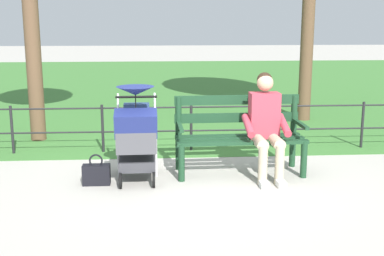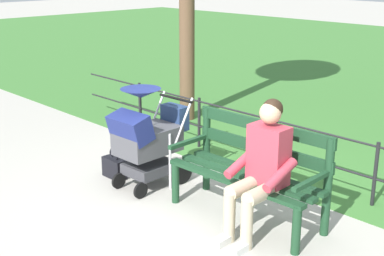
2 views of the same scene
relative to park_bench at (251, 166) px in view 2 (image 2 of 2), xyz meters
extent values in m
plane|color=#ADA89E|center=(0.53, 0.12, -0.53)|extent=(60.00, 60.00, 0.00)
cube|color=#193D23|center=(0.00, -0.06, -0.08)|extent=(1.60, 0.15, 0.04)
cube|color=#193D23|center=(0.00, 0.12, -0.08)|extent=(1.60, 0.15, 0.04)
cube|color=#193D23|center=(-0.01, 0.30, -0.08)|extent=(1.60, 0.15, 0.04)
cube|color=#193D23|center=(0.00, -0.16, 0.14)|extent=(1.60, 0.08, 0.12)
cube|color=#193D23|center=(0.00, -0.16, 0.37)|extent=(1.60, 0.08, 0.12)
cylinder|color=#193D23|center=(-0.76, 0.29, -0.30)|extent=(0.08, 0.08, 0.45)
cylinder|color=#193D23|center=(-0.74, -0.19, -0.05)|extent=(0.08, 0.08, 0.95)
cube|color=#193D23|center=(-0.75, 0.09, 0.10)|extent=(0.07, 0.56, 0.04)
cylinder|color=#193D23|center=(0.74, 0.34, -0.30)|extent=(0.08, 0.08, 0.45)
cylinder|color=#193D23|center=(0.75, -0.14, -0.05)|extent=(0.08, 0.08, 0.95)
cube|color=#193D23|center=(0.75, 0.14, 0.10)|extent=(0.07, 0.56, 0.04)
cylinder|color=tan|center=(-0.40, 0.33, -0.06)|extent=(0.15, 0.40, 0.14)
cylinder|color=tan|center=(-0.20, 0.34, -0.06)|extent=(0.15, 0.40, 0.14)
cylinder|color=tan|center=(-0.40, 0.53, -0.29)|extent=(0.11, 0.11, 0.47)
cylinder|color=tan|center=(-0.20, 0.54, -0.29)|extent=(0.11, 0.11, 0.47)
cube|color=silver|center=(-0.40, 0.61, -0.49)|extent=(0.11, 0.22, 0.07)
cube|color=silver|center=(-0.20, 0.62, -0.49)|extent=(0.11, 0.22, 0.07)
cube|color=#B23847|center=(-0.29, 0.12, 0.22)|extent=(0.37, 0.23, 0.56)
cylinder|color=#B23847|center=(-0.51, 0.23, 0.12)|extent=(0.10, 0.43, 0.23)
cylinder|color=#B23847|center=(-0.07, 0.24, 0.12)|extent=(0.10, 0.43, 0.23)
sphere|color=tan|center=(-0.29, 0.12, 0.62)|extent=(0.20, 0.20, 0.20)
sphere|color=black|center=(-0.29, 0.09, 0.65)|extent=(0.19, 0.19, 0.19)
cylinder|color=black|center=(1.05, -0.06, -0.39)|extent=(0.04, 0.28, 0.28)
cylinder|color=black|center=(1.51, -0.05, -0.39)|extent=(0.04, 0.28, 0.28)
cylinder|color=black|center=(1.07, 0.54, -0.44)|extent=(0.03, 0.18, 0.18)
cylinder|color=black|center=(1.45, 0.55, -0.44)|extent=(0.03, 0.18, 0.18)
cube|color=#38383D|center=(1.27, 0.25, -0.31)|extent=(0.43, 0.53, 0.12)
cylinder|color=silver|center=(1.04, 0.14, -0.20)|extent=(0.03, 0.03, 0.65)
cylinder|color=silver|center=(1.50, 0.15, -0.20)|extent=(0.03, 0.03, 0.65)
cube|color=#47474C|center=(1.27, 0.27, 0.02)|extent=(0.48, 0.69, 0.28)
cube|color=navy|center=(1.26, 0.51, 0.22)|extent=(0.49, 0.32, 0.33)
cylinder|color=black|center=(1.28, -0.17, 0.42)|extent=(0.52, 0.04, 0.03)
cylinder|color=silver|center=(1.05, -0.08, 0.22)|extent=(0.03, 0.30, 0.49)
cylinder|color=silver|center=(1.51, -0.07, 0.22)|extent=(0.03, 0.30, 0.49)
cone|color=navy|center=(1.27, 0.35, 0.57)|extent=(0.45, 0.45, 0.10)
cylinder|color=black|center=(1.27, 0.35, 0.39)|extent=(0.01, 0.01, 0.30)
cube|color=navy|center=(1.28, -0.15, 0.20)|extent=(0.32, 0.17, 0.28)
cube|color=black|center=(1.74, 0.40, -0.41)|extent=(0.32, 0.14, 0.24)
torus|color=black|center=(1.74, 0.40, -0.24)|extent=(0.16, 0.02, 0.16)
cylinder|color=black|center=(-0.76, -1.09, -0.18)|extent=(0.04, 0.04, 0.70)
cylinder|color=black|center=(0.53, -1.09, -0.18)|extent=(0.04, 0.04, 0.70)
cylinder|color=black|center=(1.82, -1.09, -0.18)|extent=(0.04, 0.04, 0.70)
cylinder|color=black|center=(3.10, -1.09, -0.18)|extent=(0.04, 0.04, 0.70)
cylinder|color=black|center=(0.53, -1.09, 0.12)|extent=(7.72, 0.02, 0.02)
cylinder|color=black|center=(0.53, -1.09, -0.23)|extent=(7.72, 0.02, 0.02)
cylinder|color=brown|center=(2.94, -1.93, 1.28)|extent=(0.24, 0.24, 3.61)
camera|label=1|loc=(1.00, 6.15, 1.40)|focal=47.40mm
camera|label=2|loc=(-3.06, 3.78, 1.90)|focal=49.40mm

